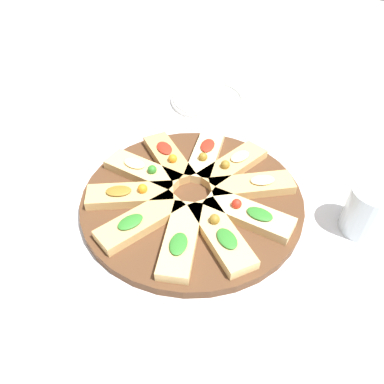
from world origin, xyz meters
TOP-DOWN VIEW (x-y plane):
  - ground_plane at (0.00, 0.00)m, footprint 3.00×3.00m
  - serving_board at (0.00, 0.00)m, footprint 0.42×0.42m
  - focaccia_slice_0 at (-0.08, 0.09)m, footprint 0.15×0.16m
  - focaccia_slice_1 at (-0.11, 0.03)m, footprint 0.17×0.09m
  - focaccia_slice_2 at (-0.10, -0.06)m, footprint 0.17×0.12m
  - focaccia_slice_3 at (-0.05, -0.10)m, footprint 0.12×0.17m
  - focaccia_slice_4 at (0.01, -0.12)m, footprint 0.07×0.17m
  - focaccia_slice_5 at (0.08, -0.08)m, footprint 0.15×0.15m
  - focaccia_slice_6 at (0.11, -0.02)m, footprint 0.17×0.08m
  - focaccia_slice_7 at (0.11, 0.05)m, footprint 0.17×0.11m
  - focaccia_slice_8 at (0.05, 0.10)m, footprint 0.12×0.17m
  - focaccia_slice_9 at (-0.01, 0.12)m, footprint 0.07×0.17m
  - plate_right at (0.33, 0.20)m, footprint 0.20×0.20m
  - water_glass at (0.13, -0.28)m, footprint 0.08×0.08m

SIDE VIEW (x-z plane):
  - ground_plane at x=0.00m, z-range 0.00..0.00m
  - plate_right at x=0.33m, z-range 0.00..0.02m
  - serving_board at x=0.00m, z-range 0.00..0.02m
  - focaccia_slice_1 at x=-0.11m, z-range 0.02..0.04m
  - focaccia_slice_2 at x=-0.10m, z-range 0.02..0.04m
  - focaccia_slice_5 at x=0.08m, z-range 0.02..0.04m
  - focaccia_slice_0 at x=-0.08m, z-range 0.01..0.04m
  - focaccia_slice_3 at x=-0.05m, z-range 0.01..0.04m
  - focaccia_slice_4 at x=0.01m, z-range 0.01..0.04m
  - focaccia_slice_6 at x=0.11m, z-range 0.01..0.04m
  - focaccia_slice_7 at x=0.11m, z-range 0.01..0.04m
  - focaccia_slice_8 at x=0.05m, z-range 0.01..0.04m
  - focaccia_slice_9 at x=-0.01m, z-range 0.01..0.04m
  - water_glass at x=0.13m, z-range 0.00..0.09m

